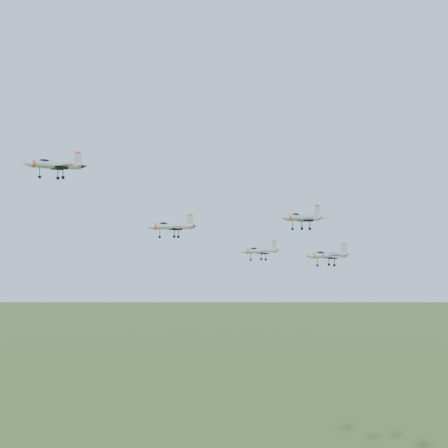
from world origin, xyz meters
TOP-DOWN VIEW (x-y plane):
  - jet_lead at (-28.85, 11.94)m, footprint 13.72×11.37m
  - jet_left_high at (-6.62, 4.75)m, footprint 11.87×9.86m
  - jet_right_high at (5.38, -22.41)m, footprint 11.12×9.23m
  - jet_left_low at (17.11, 5.92)m, footprint 11.00×9.13m
  - jet_right_low at (16.84, -16.86)m, footprint 10.76×9.00m

SIDE VIEW (x-z plane):
  - jet_left_low at x=17.11m, z-range 127.57..130.51m
  - jet_right_low at x=16.84m, z-range 127.76..130.64m
  - jet_left_high at x=-6.62m, z-range 133.29..136.46m
  - jet_right_high at x=5.38m, z-range 135.22..138.19m
  - jet_lead at x=-28.85m, z-range 145.26..148.93m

